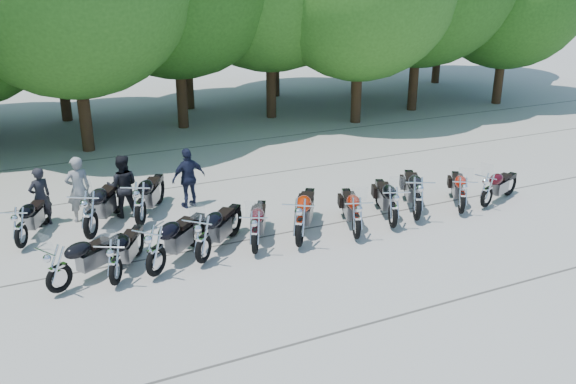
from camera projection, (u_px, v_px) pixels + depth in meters
name	position (u px, v px, depth m)	size (l,w,h in m)	color
ground	(315.00, 256.00, 14.30)	(90.00, 90.00, 0.00)	gray
motorcycle_0	(58.00, 268.00, 12.42)	(0.67, 2.19, 1.24)	black
motorcycle_1	(115.00, 261.00, 12.74)	(0.64, 2.12, 1.20)	black
motorcycle_2	(155.00, 250.00, 13.07)	(0.74, 2.42, 1.37)	black
motorcycle_3	(203.00, 238.00, 13.65)	(0.72, 2.38, 1.34)	black
motorcycle_4	(255.00, 232.00, 14.12)	(0.66, 2.17, 1.23)	#3F080F
motorcycle_5	(300.00, 221.00, 14.44)	(0.76, 2.51, 1.42)	#9F1F05
motorcycle_6	(357.00, 217.00, 14.89)	(0.68, 2.23, 1.26)	maroon
motorcycle_7	(393.00, 206.00, 15.52)	(0.69, 2.27, 1.28)	black
motorcycle_8	(418.00, 198.00, 15.94)	(0.75, 2.47, 1.40)	black
motorcycle_9	(462.00, 195.00, 16.42)	(0.65, 2.14, 1.21)	#9F1305
motorcycle_10	(487.00, 189.00, 16.87)	(0.63, 2.06, 1.16)	#38070E
motorcycle_11	(20.00, 227.00, 14.41)	(0.65, 2.15, 1.21)	black
motorcycle_12	(90.00, 214.00, 14.83)	(0.78, 2.57, 1.45)	black
motorcycle_13	(140.00, 203.00, 15.58)	(0.75, 2.47, 1.40)	black
rider_0	(40.00, 197.00, 15.71)	(0.58, 0.38, 1.59)	black
rider_1	(123.00, 186.00, 16.29)	(0.84, 0.65, 1.73)	black
rider_2	(189.00, 178.00, 16.94)	(1.00, 0.42, 1.71)	#1A1E36
rider_3	(78.00, 189.00, 15.99)	(0.65, 0.43, 1.78)	gray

